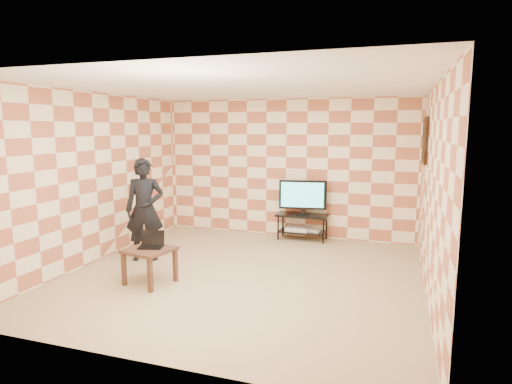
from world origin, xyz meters
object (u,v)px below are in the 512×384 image
tv (303,196)px  person (145,209)px  side_table (150,255)px  tv_stand (302,221)px

tv → person: bearing=-137.3°
side_table → tv: bearing=62.9°
tv_stand → tv: size_ratio=1.10×
tv → person: size_ratio=0.54×
side_table → person: bearing=125.1°
tv_stand → side_table: bearing=-117.1°
tv_stand → person: 3.00m
tv → side_table: size_ratio=1.29×
tv_stand → person: person is taller
tv_stand → tv: 0.50m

